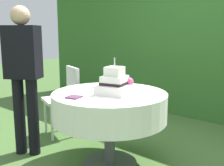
{
  "coord_description": "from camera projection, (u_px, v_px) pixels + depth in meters",
  "views": [
    {
      "loc": [
        1.68,
        -1.94,
        1.32
      ],
      "look_at": [
        0.04,
        -0.0,
        0.85
      ],
      "focal_mm": 42.97,
      "sensor_mm": 36.0,
      "label": 1
    }
  ],
  "objects": [
    {
      "name": "foliage_hedge",
      "position": [
        203.0,
        36.0,
        4.22
      ],
      "size": [
        6.46,
        0.59,
        2.55
      ],
      "primitive_type": "cube",
      "color": "#336628",
      "rests_on": "ground_plane"
    },
    {
      "name": "standing_person",
      "position": [
        24.0,
        71.0,
        2.83
      ],
      "size": [
        0.41,
        0.35,
        1.6
      ],
      "color": "black",
      "rests_on": "ground_plane"
    },
    {
      "name": "serving_plate_far",
      "position": [
        125.0,
        85.0,
        3.0
      ],
      "size": [
        0.15,
        0.15,
        0.01
      ],
      "primitive_type": "cylinder",
      "color": "white",
      "rests_on": "cake_table"
    },
    {
      "name": "garden_chair",
      "position": [
        66.0,
        94.0,
        3.5
      ],
      "size": [
        0.52,
        0.52,
        0.89
      ],
      "color": "white",
      "rests_on": "ground_plane"
    },
    {
      "name": "serving_plate_left",
      "position": [
        94.0,
        86.0,
        2.93
      ],
      "size": [
        0.15,
        0.15,
        0.01
      ],
      "primitive_type": "cylinder",
      "color": "white",
      "rests_on": "cake_table"
    },
    {
      "name": "wedding_cake",
      "position": [
        115.0,
        84.0,
        2.56
      ],
      "size": [
        0.36,
        0.36,
        0.35
      ],
      "color": "white",
      "rests_on": "cake_table"
    },
    {
      "name": "ground_plane",
      "position": [
        110.0,
        163.0,
        2.77
      ],
      "size": [
        20.0,
        20.0,
        0.0
      ],
      "primitive_type": "plane",
      "color": "#476B33"
    },
    {
      "name": "serving_plate_near",
      "position": [
        71.0,
        90.0,
        2.72
      ],
      "size": [
        0.11,
        0.11,
        0.01
      ],
      "primitive_type": "cylinder",
      "color": "white",
      "rests_on": "cake_table"
    },
    {
      "name": "cake_table",
      "position": [
        110.0,
        106.0,
        2.66
      ],
      "size": [
        1.13,
        1.13,
        0.75
      ],
      "color": "#4C4C51",
      "rests_on": "ground_plane"
    },
    {
      "name": "napkin_stack",
      "position": [
        74.0,
        97.0,
        2.41
      ],
      "size": [
        0.15,
        0.15,
        0.01
      ],
      "primitive_type": "cube",
      "rotation": [
        0.0,
        0.0,
        0.26
      ],
      "color": "#603856",
      "rests_on": "cake_table"
    }
  ]
}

